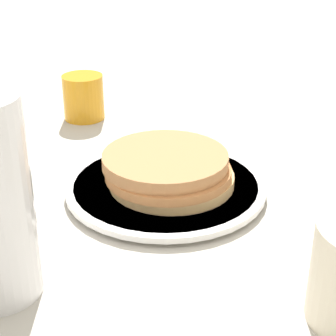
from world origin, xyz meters
name	(u,v)px	position (x,y,z in m)	size (l,w,h in m)	color
ground_plane	(160,196)	(0.00, 0.00, 0.00)	(4.00, 4.00, 0.00)	#BCB7AD
plate	(168,187)	(-0.01, 0.00, 0.01)	(0.24, 0.24, 0.01)	white
pancake_stack	(168,170)	(-0.01, 0.00, 0.03)	(0.15, 0.16, 0.04)	#DDB071
juice_glass	(83,97)	(-0.15, -0.24, 0.04)	(0.06, 0.06, 0.07)	orange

